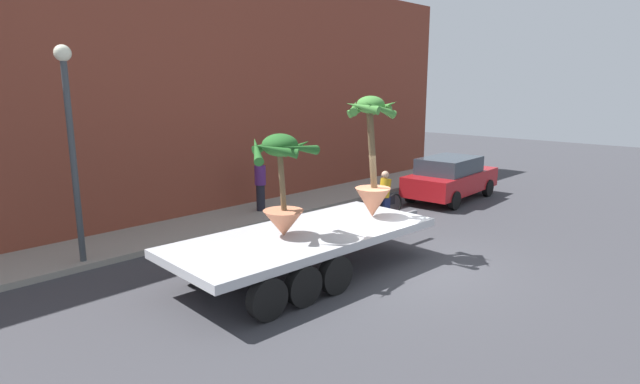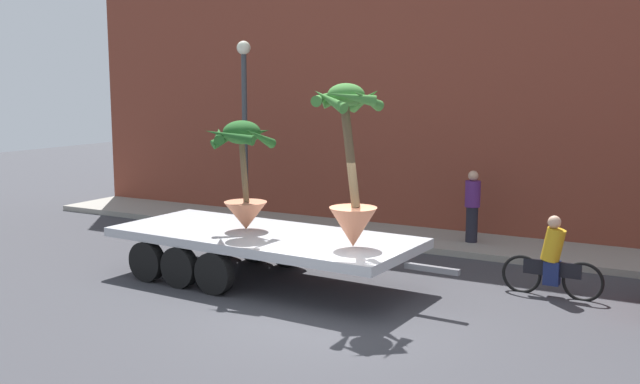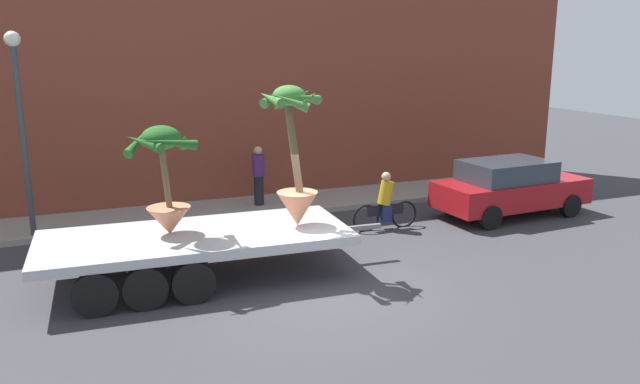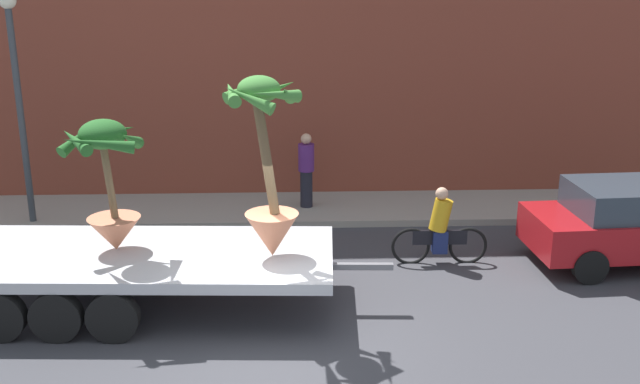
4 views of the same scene
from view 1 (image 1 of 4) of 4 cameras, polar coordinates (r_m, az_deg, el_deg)
The scene contains 10 objects.
ground_plane at distance 12.29m, azimuth 9.69°, elevation -7.94°, with size 60.00×60.00×0.00m, color #38383D.
sidewalk at distance 16.30m, azimuth -8.31°, elevation -2.65°, with size 24.00×2.20×0.15m, color gray.
building_facade at distance 17.17m, azimuth -12.26°, elevation 10.73°, with size 24.00×1.20×7.73m, color brown.
flatbed_trailer at distance 11.06m, azimuth -2.67°, elevation -5.78°, with size 7.20×2.85×0.98m.
potted_palm_rear at distance 12.19m, azimuth 5.87°, elevation 3.27°, with size 1.26×1.33×2.91m.
potted_palm_middle at distance 10.61m, azimuth -4.30°, elevation 0.90°, with size 1.36×1.42×2.19m.
cyclist at distance 16.15m, azimuth 7.26°, elevation -0.59°, with size 1.84×0.34×1.54m.
parked_car at distance 19.19m, azimuth 14.43°, elevation 1.59°, with size 4.44×2.06×1.58m.
pedestrian_near_gate at distance 16.42m, azimuth -6.70°, elevation 0.96°, with size 0.36×0.36×1.71m.
street_lamp at distance 12.49m, azimuth -26.22°, elevation 6.54°, with size 0.36×0.36×4.83m.
Camera 1 is at (-9.64, -6.40, 4.13)m, focal length 28.56 mm.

